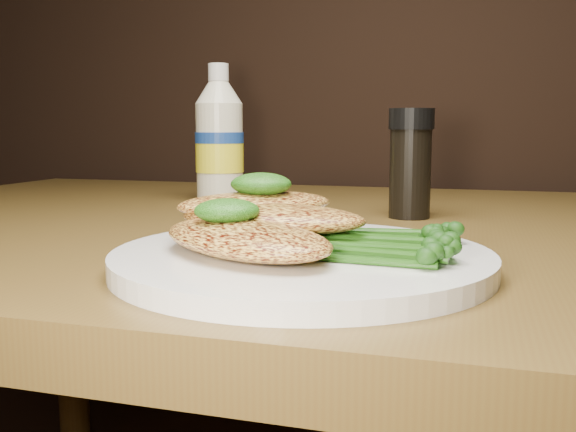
% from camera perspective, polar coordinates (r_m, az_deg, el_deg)
% --- Properties ---
extents(plate, '(0.27, 0.27, 0.01)m').
position_cam_1_polar(plate, '(0.46, 1.26, -3.92)').
color(plate, white).
rests_on(plate, dining_table).
extents(chicken_front, '(0.17, 0.15, 0.02)m').
position_cam_1_polar(chicken_front, '(0.44, -3.86, -2.02)').
color(chicken_front, '#F0BA4C').
rests_on(chicken_front, plate).
extents(chicken_mid, '(0.15, 0.08, 0.02)m').
position_cam_1_polar(chicken_mid, '(0.48, -1.48, -0.20)').
color(chicken_mid, '#F0BA4C').
rests_on(chicken_mid, plate).
extents(chicken_back, '(0.14, 0.13, 0.02)m').
position_cam_1_polar(chicken_back, '(0.51, -2.90, 1.07)').
color(chicken_back, '#F0BA4C').
rests_on(chicken_back, plate).
extents(pesto_front, '(0.05, 0.05, 0.02)m').
position_cam_1_polar(pesto_front, '(0.45, -5.50, 0.47)').
color(pesto_front, black).
rests_on(pesto_front, chicken_front).
extents(pesto_back, '(0.05, 0.05, 0.02)m').
position_cam_1_polar(pesto_back, '(0.50, -2.43, 2.87)').
color(pesto_back, black).
rests_on(pesto_back, chicken_back).
extents(broccolini_bundle, '(0.13, 0.11, 0.02)m').
position_cam_1_polar(broccolini_bundle, '(0.45, 7.85, -2.00)').
color(broccolini_bundle, '#1D4B10').
rests_on(broccolini_bundle, plate).
extents(mayo_bottle, '(0.08, 0.08, 0.19)m').
position_cam_1_polar(mayo_bottle, '(0.88, -6.18, 7.38)').
color(mayo_bottle, silver).
rests_on(mayo_bottle, dining_table).
extents(pepper_grinder, '(0.06, 0.06, 0.12)m').
position_cam_1_polar(pepper_grinder, '(0.72, 10.92, 4.62)').
color(pepper_grinder, black).
rests_on(pepper_grinder, dining_table).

